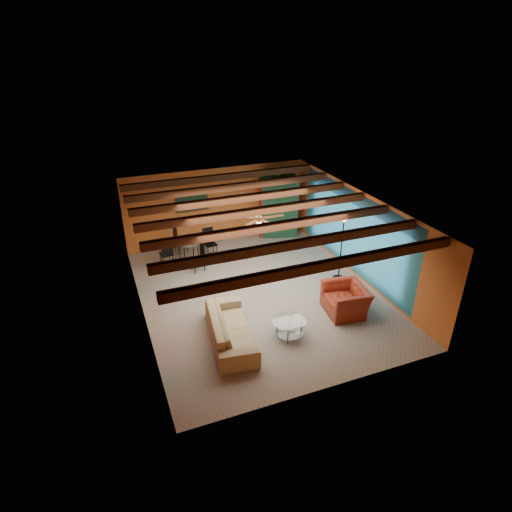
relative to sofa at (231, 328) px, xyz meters
name	(u,v)px	position (x,y,z in m)	size (l,w,h in m)	color
room	(257,217)	(1.41, 1.82, 2.01)	(6.52, 8.01, 2.71)	gray
sofa	(231,328)	(0.00, 0.00, 0.00)	(2.41, 0.94, 0.70)	#998763
armchair	(346,300)	(3.27, 0.04, 0.03)	(1.18, 1.03, 0.76)	maroon
coffee_table	(289,328)	(1.41, -0.35, -0.13)	(0.85, 0.85, 0.43)	silver
dining_table	(189,247)	(0.04, 4.52, 0.14)	(1.89, 1.89, 0.98)	silver
armoire	(277,207)	(3.61, 5.41, 0.75)	(1.26, 0.62, 2.21)	maroon
floor_lamp	(341,248)	(4.06, 1.68, 0.69)	(0.43, 0.43, 2.09)	black
ceiling_fan	(259,219)	(1.41, 1.71, 2.01)	(1.50, 1.50, 0.44)	#472614
painting	(192,201)	(0.51, 5.67, 1.30)	(1.05, 0.03, 0.65)	black
potted_plant	(278,172)	(3.61, 5.41, 2.08)	(0.40, 0.35, 0.44)	#26661E
vase	(187,231)	(0.04, 4.52, 0.72)	(0.17, 0.17, 0.18)	orange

